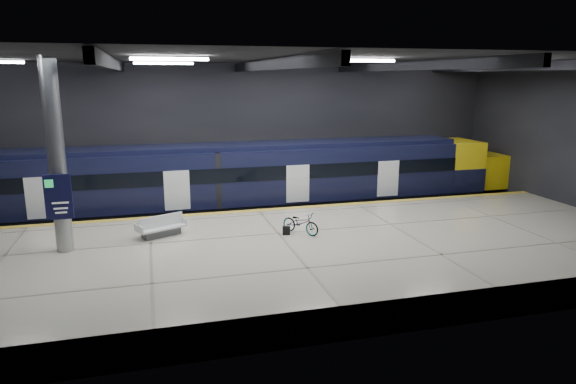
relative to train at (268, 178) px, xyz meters
name	(u,v)px	position (x,y,z in m)	size (l,w,h in m)	color
ground	(273,251)	(-1.11, -5.50, -2.06)	(30.00, 30.00, 0.00)	black
room_shell	(272,117)	(-1.11, -5.49, 3.66)	(30.10, 16.10, 8.05)	black
platform	(288,258)	(-1.11, -8.00, -1.51)	(30.00, 11.00, 1.10)	#B8AE9C
safety_strip	(259,210)	(-1.11, -2.75, -0.95)	(30.00, 0.40, 0.01)	gold
rails	(248,216)	(-1.11, 0.00, -1.98)	(30.00, 1.52, 0.16)	gray
train	(268,178)	(0.00, 0.00, 0.00)	(29.40, 2.84, 3.79)	black
bench	(161,229)	(-5.68, -5.64, -0.66)	(2.08, 1.53, 0.85)	#595B60
bicycle	(301,223)	(-0.24, -6.78, -0.51)	(0.60, 1.71, 0.90)	#99999E
pannier_bag	(286,230)	(-0.84, -6.78, -0.78)	(0.30, 0.18, 0.35)	black
info_column	(57,159)	(-9.11, -6.52, 2.40)	(0.90, 0.78, 6.90)	#9EA0A5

